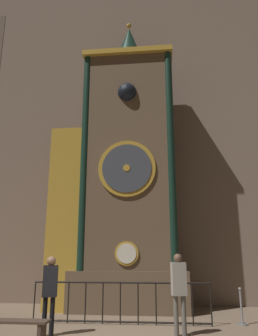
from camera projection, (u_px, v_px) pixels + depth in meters
cathedral_back_wall at (130, 123)px, 13.96m from camera, size 24.00×0.32×14.45m
clock_tower at (119, 178)px, 11.87m from camera, size 4.76×1.80×11.02m
railing_fence at (120, 301)px, 8.88m from camera, size 4.87×0.05×1.09m
visitor_near at (50, 287)px, 7.79m from camera, size 0.38×0.29×1.77m
visitor_far at (179, 285)px, 7.77m from camera, size 0.38×0.29×1.83m
stanchion_post at (242, 313)px, 8.74m from camera, size 0.28×0.28×0.95m
visitor_bench at (18, 326)px, 7.07m from camera, size 1.34×0.40×0.44m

